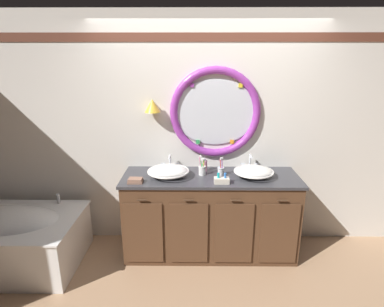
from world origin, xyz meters
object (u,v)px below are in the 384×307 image
Objects in this scene: toothbrush_holder_right at (221,170)px; folded_hand_towel at (135,181)px; toiletry_basket at (222,180)px; toothbrush_holder_left at (202,170)px; bathtub at (8,237)px; sink_basin_right at (254,172)px; soap_dispenser at (204,165)px; sink_basin_left at (168,171)px.

toothbrush_holder_right reaches higher than folded_hand_towel.
toothbrush_holder_right is at bearing 87.60° from toiletry_basket.
bathtub is at bearing -171.75° from toothbrush_holder_left.
bathtub is 2.67m from sink_basin_right.
soap_dispenser is at bearing 143.69° from toothbrush_holder_right.
sink_basin_left is 0.90m from sink_basin_right.
toothbrush_holder_left is 1.11× the size of toothbrush_holder_right.
toothbrush_holder_left reaches higher than soap_dispenser.
sink_basin_left is 0.58m from toiletry_basket.
sink_basin_right reaches higher than bathtub.
soap_dispenser reaches higher than toiletry_basket.
sink_basin_left is (1.68, 0.24, 0.65)m from bathtub.
soap_dispenser reaches higher than bathtub.
toiletry_basket is at bearing -50.70° from toothbrush_holder_left.
toothbrush_holder_right is at bearing -1.19° from toothbrush_holder_left.
toothbrush_holder_left is at bearing 178.81° from toothbrush_holder_right.
toothbrush_holder_left is (-0.54, 0.06, -0.00)m from sink_basin_right.
toothbrush_holder_left is at bearing 9.55° from sink_basin_left.
folded_hand_towel is (-0.71, -0.35, -0.04)m from soap_dispenser.
folded_hand_towel is at bearing -152.60° from sink_basin_left.
toothbrush_holder_left is at bearing 129.30° from toiletry_basket.
toiletry_basket is at bearing -65.48° from soap_dispenser.
sink_basin_right is 2.82× the size of soap_dispenser.
folded_hand_towel is (-0.88, -0.22, -0.03)m from toothbrush_holder_right.
folded_hand_towel is at bearing -153.79° from soap_dispenser.
toothbrush_holder_left is 1.50× the size of soap_dispenser.
sink_basin_left is 2.94× the size of toiletry_basket.
soap_dispenser is at bearing 160.44° from sink_basin_right.
toothbrush_holder_left is 1.50× the size of folded_hand_towel.
bathtub is 1.82m from sink_basin_left.
toothbrush_holder_left is at bearing 8.25° from bathtub.
soap_dispenser is (-0.17, 0.13, 0.01)m from toothbrush_holder_right.
toothbrush_holder_left is 0.13m from soap_dispenser.
toothbrush_holder_left reaches higher than sink_basin_left.
sink_basin_left is 0.56m from toothbrush_holder_right.
toiletry_basket is (2.23, 0.06, 0.62)m from bathtub.
sink_basin_left is 0.43m from soap_dispenser.
sink_basin_left reaches higher than folded_hand_towel.
folded_hand_towel is 0.99× the size of toiletry_basket.
toothbrush_holder_left is 0.20m from toothbrush_holder_right.
toiletry_basket is (0.55, -0.17, -0.03)m from sink_basin_left.
sink_basin_left is 2.97× the size of soap_dispenser.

